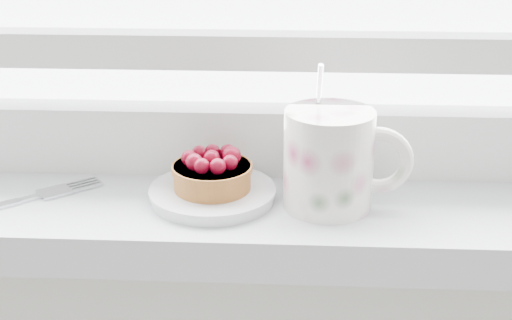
# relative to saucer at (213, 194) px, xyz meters

# --- Properties ---
(saucer) EXTENTS (0.12, 0.12, 0.01)m
(saucer) POSITION_rel_saucer_xyz_m (0.00, 0.00, 0.00)
(saucer) COLOR silver
(saucer) RESTS_ON windowsill
(raspberry_tart) EXTENTS (0.08, 0.08, 0.04)m
(raspberry_tart) POSITION_rel_saucer_xyz_m (0.00, 0.00, 0.02)
(raspberry_tart) COLOR brown
(raspberry_tart) RESTS_ON saucer
(floral_mug) EXTENTS (0.12, 0.09, 0.14)m
(floral_mug) POSITION_rel_saucer_xyz_m (0.11, -0.01, 0.04)
(floral_mug) COLOR white
(floral_mug) RESTS_ON windowsill
(fork) EXTENTS (0.17, 0.14, 0.00)m
(fork) POSITION_rel_saucer_xyz_m (-0.20, -0.03, -0.00)
(fork) COLOR silver
(fork) RESTS_ON windowsill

